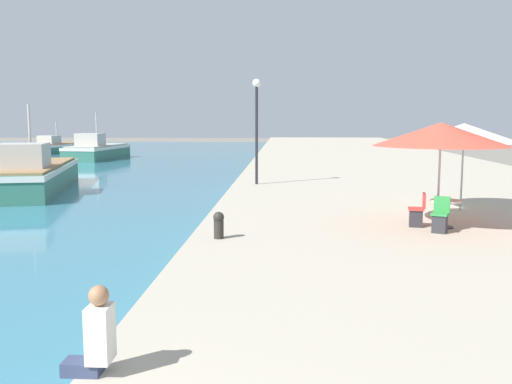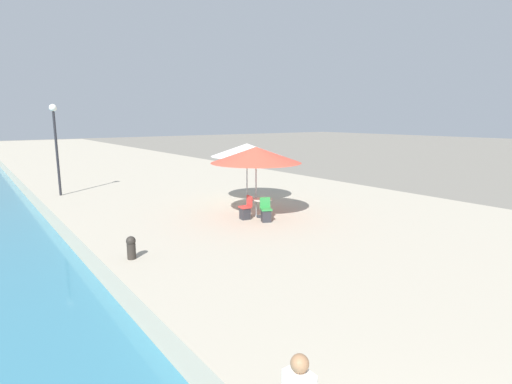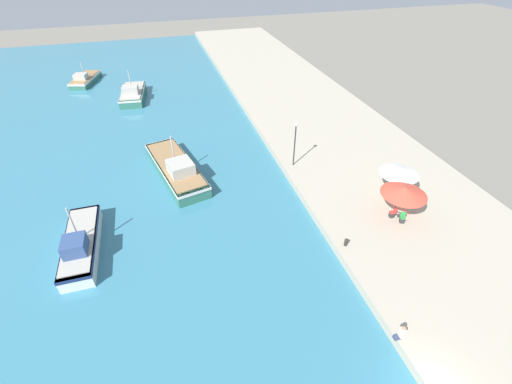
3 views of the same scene
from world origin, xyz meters
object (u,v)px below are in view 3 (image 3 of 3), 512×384
fishing_boat_near (81,244)px  cafe_umbrella_pink (405,191)px  lamppost (295,137)px  cafe_umbrella_white (400,171)px  fishing_boat_far (133,94)px  fishing_boat_distant (85,79)px  cafe_chair_right (392,214)px  mooring_bollard (346,242)px  fishing_boat_mid (176,168)px  cafe_table (401,211)px  person_at_quay (401,333)px  cafe_chair_left (402,219)px

fishing_boat_near → cafe_umbrella_pink: 24.89m
lamppost → cafe_umbrella_white: bearing=-45.7°
fishing_boat_far → fishing_boat_distant: (-7.27, 8.99, -0.17)m
fishing_boat_far → fishing_boat_distant: bearing=135.2°
cafe_chair_right → lamppost: size_ratio=0.20×
mooring_bollard → lamppost: size_ratio=0.14×
fishing_boat_mid → cafe_umbrella_pink: fishing_boat_mid is taller
cafe_umbrella_white → cafe_table: bearing=-113.9°
fishing_boat_near → fishing_boat_distant: (-3.37, 38.77, -0.19)m
cafe_umbrella_white → mooring_bollard: cafe_umbrella_white is taller
fishing_boat_mid → person_at_quay: size_ratio=10.51×
mooring_bollard → fishing_boat_mid: bearing=128.4°
fishing_boat_far → cafe_umbrella_pink: bearing=-52.2°
fishing_boat_far → mooring_bollard: fishing_boat_far is taller
cafe_table → mooring_bollard: bearing=-164.0°
lamppost → cafe_table: bearing=-60.4°
cafe_umbrella_pink → mooring_bollard: cafe_umbrella_pink is taller
lamppost → fishing_boat_mid: bearing=167.8°
cafe_umbrella_white → lamppost: (-6.76, 6.94, 0.65)m
person_at_quay → fishing_boat_near: bearing=144.7°
fishing_boat_distant → fishing_boat_far: bearing=-34.8°
cafe_umbrella_pink → cafe_chair_left: bearing=-100.4°
fishing_boat_near → fishing_boat_mid: fishing_boat_mid is taller
fishing_boat_near → fishing_boat_mid: (7.85, 8.27, 0.02)m
cafe_table → fishing_boat_near: bearing=171.0°
cafe_umbrella_white → cafe_table: (-1.23, -2.78, -1.91)m
fishing_boat_distant → cafe_chair_left: 51.43m
fishing_boat_near → cafe_chair_right: (23.94, -3.78, 0.21)m
cafe_umbrella_white → person_at_quay: cafe_umbrella_white is taller
fishing_boat_mid → fishing_boat_distant: fishing_boat_mid is taller
cafe_table → cafe_chair_left: (-0.31, -0.66, -0.21)m
cafe_umbrella_pink → mooring_bollard: 6.36m
fishing_boat_near → cafe_table: 24.96m
fishing_boat_distant → cafe_umbrella_white: size_ratio=2.22×
fishing_boat_distant → lamppost: bearing=-39.4°
fishing_boat_mid → cafe_chair_right: size_ratio=12.04×
cafe_chair_left → fishing_boat_distant: bearing=-32.4°
fishing_boat_near → cafe_umbrella_white: fishing_boat_near is taller
fishing_boat_mid → fishing_boat_distant: 32.50m
fishing_boat_near → cafe_umbrella_white: (25.88, -1.11, 2.33)m
fishing_boat_distant → cafe_table: bearing=-40.5°
cafe_umbrella_white → cafe_chair_right: cafe_umbrella_white is taller
person_at_quay → lamppost: 18.99m
fishing_boat_near → lamppost: 20.21m
cafe_chair_right → fishing_boat_near: bearing=90.1°
cafe_chair_right → mooring_bollard: 5.43m
cafe_table → lamppost: bearing=119.6°
fishing_boat_far → cafe_chair_right: size_ratio=8.78×
cafe_umbrella_pink → lamppost: bearing=119.5°
cafe_umbrella_pink → cafe_umbrella_white: size_ratio=1.07×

